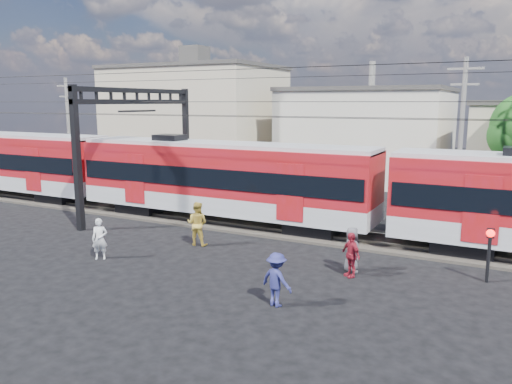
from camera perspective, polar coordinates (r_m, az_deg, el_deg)
ground at (r=17.25m, az=-4.41°, el=-10.81°), size 120.00×120.00×0.00m
track_bed at (r=24.07m, az=5.67°, el=-4.55°), size 70.00×3.40×0.12m
rail_near at (r=23.37m, az=4.99°, el=-4.69°), size 70.00×0.12×0.12m
rail_far at (r=24.72m, az=6.32°, el=-3.89°), size 70.00×0.12×0.12m
commuter_train at (r=25.53m, az=-3.56°, el=1.70°), size 50.30×3.08×4.17m
catenary at (r=27.66m, az=-11.19°, el=7.88°), size 70.00×9.30×7.52m
building_west at (r=45.52m, az=-6.87°, el=8.25°), size 14.28×10.20×9.30m
building_midwest at (r=42.08m, az=12.87°, el=6.54°), size 12.24×12.24×7.30m
utility_pole_mid at (r=28.82m, az=22.39°, el=6.19°), size 1.80×0.24×8.50m
utility_pole_west at (r=41.24m, az=-20.63°, el=6.94°), size 1.80×0.24×8.00m
pedestrian_a at (r=20.87m, az=-17.43°, el=-5.13°), size 0.72×0.67×1.65m
pedestrian_b at (r=21.93m, az=-6.74°, el=-3.61°), size 1.05×0.88×1.93m
pedestrian_c at (r=15.48m, az=2.36°, el=-9.96°), size 1.22×0.89×1.69m
pedestrian_d at (r=18.27m, az=10.78°, el=-7.04°), size 1.00×0.90×1.64m
pedestrian_e at (r=18.80m, az=10.87°, el=-6.48°), size 0.89×0.98×1.68m
crossing_signal at (r=19.03m, az=25.14°, el=-5.50°), size 0.28×0.28×1.94m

